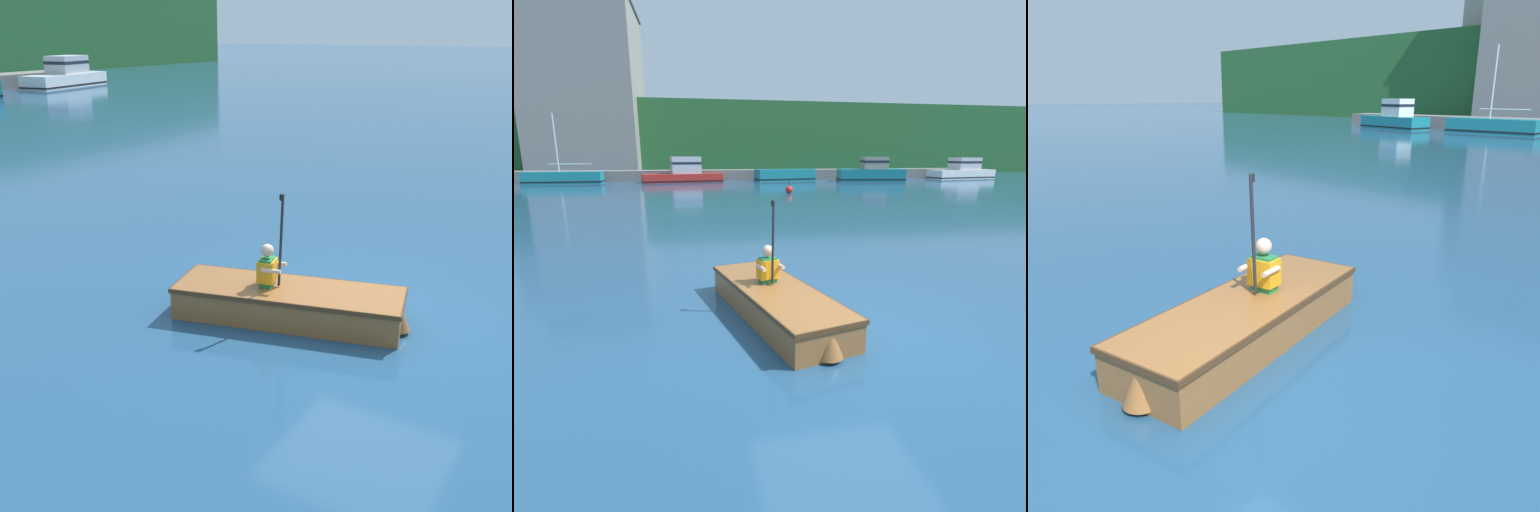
{
  "view_description": "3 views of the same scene",
  "coord_description": "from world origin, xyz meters",
  "views": [
    {
      "loc": [
        -7.73,
        -2.87,
        3.61
      ],
      "look_at": [
        -0.9,
        1.29,
        0.78
      ],
      "focal_mm": 45.0,
      "sensor_mm": 36.0,
      "label": 1
    },
    {
      "loc": [
        -1.97,
        -4.56,
        2.3
      ],
      "look_at": [
        -0.9,
        1.29,
        0.78
      ],
      "focal_mm": 28.0,
      "sensor_mm": 36.0,
      "label": 2
    },
    {
      "loc": [
        2.74,
        -2.1,
        2.39
      ],
      "look_at": [
        -0.9,
        1.29,
        0.78
      ],
      "focal_mm": 35.0,
      "sensor_mm": 36.0,
      "label": 3
    }
  ],
  "objects": [
    {
      "name": "person_paddler",
      "position": [
        -0.97,
        1.06,
        0.7
      ],
      "size": [
        0.41,
        0.39,
        1.25
      ],
      "color": "#267F3F",
      "rests_on": "rowboat_foreground"
    },
    {
      "name": "ground_plane",
      "position": [
        0.0,
        0.0,
        0.0
      ],
      "size": [
        300.0,
        300.0,
        0.0
      ],
      "primitive_type": "plane",
      "color": "navy"
    },
    {
      "name": "rowboat_foreground",
      "position": [
        -0.89,
        0.75,
        0.25
      ],
      "size": [
        1.69,
        3.14,
        0.43
      ],
      "color": "#935B2D",
      "rests_on": "ground"
    },
    {
      "name": "waterfront_warehouse_left",
      "position": [
        -19.99,
        49.67,
        8.5
      ],
      "size": [
        7.5,
        8.49,
        16.98
      ],
      "color": "#B2A899",
      "rests_on": "ground"
    },
    {
      "name": "moored_boat_dock_center_near",
      "position": [
        -19.87,
        30.3,
        0.74
      ],
      "size": [
        5.73,
        2.91,
        2.16
      ],
      "color": "#197A84",
      "rests_on": "ground"
    },
    {
      "name": "moored_boat_dock_east_end",
      "position": [
        -12.51,
        30.79,
        0.45
      ],
      "size": [
        5.99,
        1.81,
        5.43
      ],
      "color": "#197A84",
      "rests_on": "ground"
    }
  ]
}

